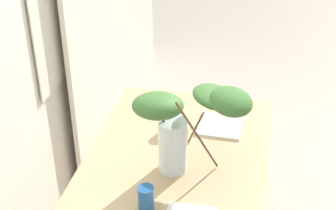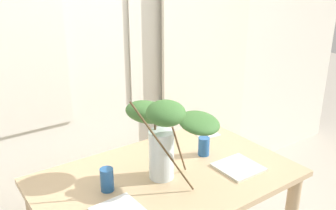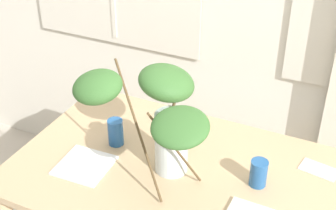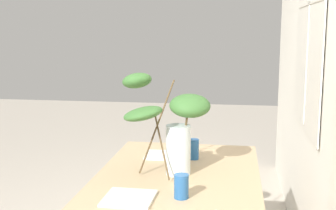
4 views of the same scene
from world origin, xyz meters
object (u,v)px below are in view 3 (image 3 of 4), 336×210
(drinking_glass_blue_left, at_px, (116,132))
(drinking_glass_blue_right, at_px, (258,173))
(vase_with_branches, at_px, (161,114))
(dining_table, at_px, (179,195))
(plate_square_left, at_px, (84,165))

(drinking_glass_blue_left, height_order, drinking_glass_blue_right, drinking_glass_blue_left)
(vase_with_branches, bearing_deg, dining_table, 39.60)
(dining_table, height_order, drinking_glass_blue_left, drinking_glass_blue_left)
(dining_table, bearing_deg, drinking_glass_blue_left, 170.74)
(drinking_glass_blue_right, xyz_separation_m, plate_square_left, (-0.68, -0.20, -0.05))
(vase_with_branches, relative_size, plate_square_left, 2.81)
(drinking_glass_blue_left, relative_size, plate_square_left, 0.58)
(dining_table, height_order, drinking_glass_blue_right, drinking_glass_blue_right)
(dining_table, bearing_deg, vase_with_branches, -140.40)
(drinking_glass_blue_right, relative_size, plate_square_left, 0.53)
(vase_with_branches, distance_m, plate_square_left, 0.43)
(dining_table, bearing_deg, drinking_glass_blue_right, 10.85)
(dining_table, distance_m, drinking_glass_blue_left, 0.38)
(dining_table, distance_m, drinking_glass_blue_right, 0.37)
(vase_with_branches, xyz_separation_m, plate_square_left, (-0.31, -0.09, -0.28))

